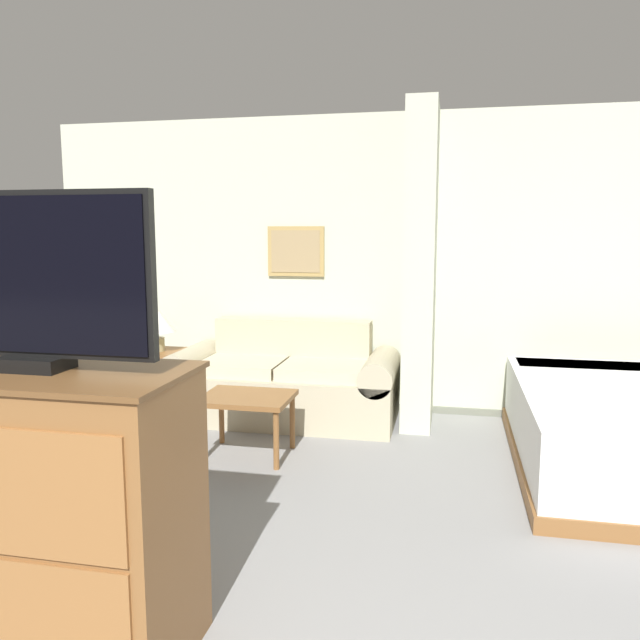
{
  "coord_description": "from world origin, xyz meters",
  "views": [
    {
      "loc": [
        0.17,
        -1.11,
        1.58
      ],
      "look_at": [
        -0.62,
        2.61,
        1.05
      ],
      "focal_mm": 35.0,
      "sensor_mm": 36.0,
      "label": 1
    }
  ],
  "objects_px": {
    "coffee_table": "(247,403)",
    "tv": "(29,281)",
    "couch": "(285,383)",
    "table_lamp": "(156,321)",
    "bed": "(630,430)",
    "tv_dresser": "(44,513)"
  },
  "relations": [
    {
      "from": "tv_dresser",
      "to": "tv",
      "type": "xyz_separation_m",
      "value": [
        -0.0,
        0.0,
        0.87
      ]
    },
    {
      "from": "table_lamp",
      "to": "bed",
      "type": "distance_m",
      "value": 3.8
    },
    {
      "from": "couch",
      "to": "table_lamp",
      "type": "relative_size",
      "value": 4.95
    },
    {
      "from": "coffee_table",
      "to": "tv",
      "type": "xyz_separation_m",
      "value": [
        -0.06,
        -2.16,
        1.03
      ]
    },
    {
      "from": "couch",
      "to": "coffee_table",
      "type": "distance_m",
      "value": 0.94
    },
    {
      "from": "tv_dresser",
      "to": "tv",
      "type": "relative_size",
      "value": 1.16
    },
    {
      "from": "coffee_table",
      "to": "tv_dresser",
      "type": "bearing_deg",
      "value": -91.67
    },
    {
      "from": "tv",
      "to": "bed",
      "type": "bearing_deg",
      "value": 42.27
    },
    {
      "from": "coffee_table",
      "to": "table_lamp",
      "type": "distance_m",
      "value": 1.49
    },
    {
      "from": "tv_dresser",
      "to": "bed",
      "type": "relative_size",
      "value": 0.52
    },
    {
      "from": "coffee_table",
      "to": "couch",
      "type": "bearing_deg",
      "value": 88.43
    },
    {
      "from": "table_lamp",
      "to": "tv",
      "type": "bearing_deg",
      "value": -70.84
    },
    {
      "from": "tv_dresser",
      "to": "bed",
      "type": "bearing_deg",
      "value": 42.29
    },
    {
      "from": "coffee_table",
      "to": "tv",
      "type": "height_order",
      "value": "tv"
    },
    {
      "from": "couch",
      "to": "coffee_table",
      "type": "xyz_separation_m",
      "value": [
        -0.03,
        -0.94,
        0.08
      ]
    },
    {
      "from": "table_lamp",
      "to": "bed",
      "type": "bearing_deg",
      "value": -9.49
    },
    {
      "from": "couch",
      "to": "table_lamp",
      "type": "distance_m",
      "value": 1.25
    },
    {
      "from": "couch",
      "to": "tv_dresser",
      "type": "xyz_separation_m",
      "value": [
        -0.09,
        -3.1,
        0.24
      ]
    },
    {
      "from": "bed",
      "to": "table_lamp",
      "type": "bearing_deg",
      "value": 170.51
    },
    {
      "from": "table_lamp",
      "to": "coffee_table",
      "type": "bearing_deg",
      "value": -38.21
    },
    {
      "from": "coffee_table",
      "to": "tv",
      "type": "distance_m",
      "value": 2.39
    },
    {
      "from": "table_lamp",
      "to": "tv_dresser",
      "type": "bearing_deg",
      "value": -70.85
    }
  ]
}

